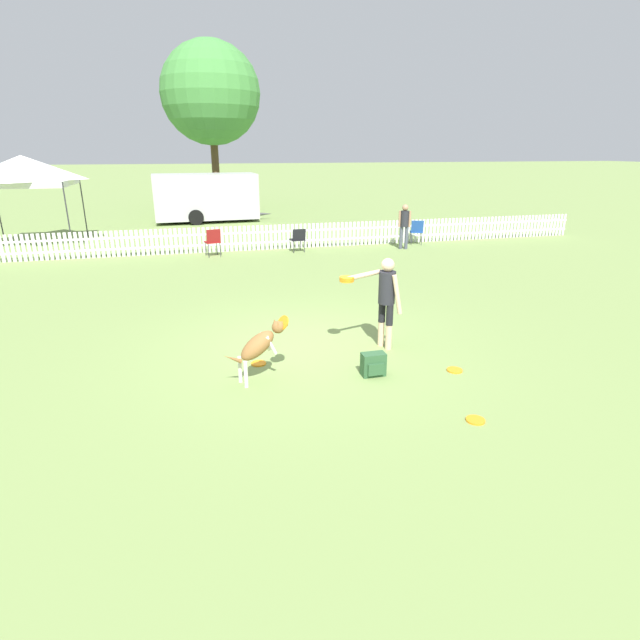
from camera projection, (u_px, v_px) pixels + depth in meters
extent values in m
plane|color=olive|center=(310.00, 346.00, 8.73)|extent=(240.00, 240.00, 0.00)
cylinder|color=beige|center=(389.00, 337.00, 8.52)|extent=(0.11, 0.11, 0.44)
cylinder|color=black|center=(390.00, 315.00, 8.39)|extent=(0.12, 0.12, 0.36)
cylinder|color=beige|center=(381.00, 334.00, 8.68)|extent=(0.11, 0.11, 0.44)
cylinder|color=black|center=(382.00, 312.00, 8.55)|extent=(0.12, 0.12, 0.36)
cylinder|color=#26262D|center=(387.00, 287.00, 8.32)|extent=(0.35, 0.35, 0.55)
sphere|color=beige|center=(388.00, 265.00, 8.20)|extent=(0.22, 0.22, 0.22)
cylinder|color=beige|center=(397.00, 295.00, 8.21)|extent=(0.21, 0.13, 0.67)
cylinder|color=beige|center=(364.00, 275.00, 8.25)|extent=(0.67, 0.22, 0.14)
cylinder|color=orange|center=(347.00, 281.00, 8.12)|extent=(0.24, 0.24, 0.02)
cylinder|color=orange|center=(347.00, 279.00, 8.11)|extent=(0.24, 0.24, 0.02)
cylinder|color=orange|center=(347.00, 278.00, 8.10)|extent=(0.24, 0.24, 0.02)
ellipsoid|color=olive|center=(257.00, 345.00, 7.24)|extent=(0.70, 0.48, 0.53)
ellipsoid|color=white|center=(258.00, 349.00, 7.26)|extent=(0.36, 0.26, 0.26)
sphere|color=olive|center=(278.00, 327.00, 7.35)|extent=(0.19, 0.19, 0.19)
cone|color=olive|center=(283.00, 323.00, 7.37)|extent=(0.19, 0.15, 0.16)
cylinder|color=orange|center=(283.00, 323.00, 7.37)|extent=(0.22, 0.27, 0.22)
cone|color=olive|center=(274.00, 322.00, 7.35)|extent=(0.06, 0.06, 0.08)
cone|color=olive|center=(278.00, 324.00, 7.26)|extent=(0.06, 0.06, 0.08)
cylinder|color=white|center=(240.00, 369.00, 7.31)|extent=(0.06, 0.06, 0.40)
cylinder|color=white|center=(246.00, 374.00, 7.14)|extent=(0.06, 0.06, 0.40)
cylinder|color=white|center=(265.00, 341.00, 7.40)|extent=(0.19, 0.11, 0.32)
cylinder|color=white|center=(271.00, 345.00, 7.26)|extent=(0.19, 0.11, 0.32)
cone|color=olive|center=(232.00, 359.00, 7.07)|extent=(0.29, 0.15, 0.20)
cylinder|color=orange|center=(259.00, 363.00, 7.98)|extent=(0.24, 0.24, 0.02)
cylinder|color=orange|center=(455.00, 370.00, 7.74)|extent=(0.24, 0.24, 0.02)
cylinder|color=orange|center=(475.00, 420.00, 6.31)|extent=(0.24, 0.24, 0.02)
cube|color=#2D5633|center=(373.00, 364.00, 7.54)|extent=(0.36, 0.20, 0.36)
cube|color=#2D5633|center=(376.00, 370.00, 7.44)|extent=(0.25, 0.04, 0.18)
cube|color=white|center=(247.00, 243.00, 16.86)|extent=(25.37, 0.04, 0.06)
cube|color=white|center=(247.00, 233.00, 16.75)|extent=(25.37, 0.04, 0.06)
cube|color=white|center=(2.00, 249.00, 15.03)|extent=(0.09, 0.02, 0.84)
cube|color=white|center=(7.00, 249.00, 15.06)|extent=(0.09, 0.02, 0.84)
cube|color=white|center=(13.00, 248.00, 15.10)|extent=(0.09, 0.02, 0.84)
cube|color=white|center=(18.00, 248.00, 15.13)|extent=(0.09, 0.02, 0.84)
cube|color=white|center=(24.00, 248.00, 15.17)|extent=(0.09, 0.02, 0.84)
cube|color=white|center=(29.00, 248.00, 15.21)|extent=(0.09, 0.02, 0.84)
cube|color=white|center=(34.00, 247.00, 15.24)|extent=(0.09, 0.02, 0.84)
cube|color=white|center=(40.00, 247.00, 15.28)|extent=(0.09, 0.02, 0.84)
cube|color=white|center=(45.00, 247.00, 15.31)|extent=(0.09, 0.02, 0.84)
cube|color=white|center=(50.00, 247.00, 15.35)|extent=(0.09, 0.02, 0.84)
cube|color=white|center=(56.00, 246.00, 15.39)|extent=(0.09, 0.02, 0.84)
cube|color=white|center=(61.00, 246.00, 15.42)|extent=(0.09, 0.02, 0.84)
cube|color=white|center=(66.00, 246.00, 15.46)|extent=(0.09, 0.02, 0.84)
cube|color=white|center=(71.00, 246.00, 15.49)|extent=(0.09, 0.02, 0.84)
cube|color=white|center=(77.00, 246.00, 15.53)|extent=(0.09, 0.02, 0.84)
cube|color=white|center=(82.00, 245.00, 15.57)|extent=(0.09, 0.02, 0.84)
cube|color=white|center=(87.00, 245.00, 15.60)|extent=(0.09, 0.02, 0.84)
cube|color=white|center=(92.00, 245.00, 15.64)|extent=(0.09, 0.02, 0.84)
cube|color=white|center=(97.00, 245.00, 15.67)|extent=(0.09, 0.02, 0.84)
cube|color=white|center=(102.00, 244.00, 15.71)|extent=(0.09, 0.02, 0.84)
cube|color=white|center=(107.00, 244.00, 15.75)|extent=(0.09, 0.02, 0.84)
cube|color=white|center=(112.00, 244.00, 15.78)|extent=(0.09, 0.02, 0.84)
cube|color=white|center=(117.00, 244.00, 15.82)|extent=(0.09, 0.02, 0.84)
cube|color=white|center=(122.00, 244.00, 15.85)|extent=(0.09, 0.02, 0.84)
cube|color=white|center=(127.00, 243.00, 15.89)|extent=(0.09, 0.02, 0.84)
cube|color=white|center=(132.00, 243.00, 15.92)|extent=(0.09, 0.02, 0.84)
cube|color=white|center=(137.00, 243.00, 15.96)|extent=(0.09, 0.02, 0.84)
cube|color=white|center=(142.00, 243.00, 16.00)|extent=(0.09, 0.02, 0.84)
cube|color=white|center=(147.00, 243.00, 16.03)|extent=(0.09, 0.02, 0.84)
cube|color=white|center=(152.00, 242.00, 16.07)|extent=(0.09, 0.02, 0.84)
cube|color=white|center=(157.00, 242.00, 16.10)|extent=(0.09, 0.02, 0.84)
cube|color=white|center=(162.00, 242.00, 16.14)|extent=(0.09, 0.02, 0.84)
cube|color=white|center=(166.00, 242.00, 16.18)|extent=(0.09, 0.02, 0.84)
cube|color=white|center=(171.00, 241.00, 16.21)|extent=(0.09, 0.02, 0.84)
cube|color=white|center=(176.00, 241.00, 16.25)|extent=(0.09, 0.02, 0.84)
cube|color=white|center=(181.00, 241.00, 16.28)|extent=(0.09, 0.02, 0.84)
cube|color=white|center=(185.00, 241.00, 16.32)|extent=(0.09, 0.02, 0.84)
cube|color=white|center=(190.00, 241.00, 16.36)|extent=(0.09, 0.02, 0.84)
cube|color=white|center=(195.00, 240.00, 16.39)|extent=(0.09, 0.02, 0.84)
cube|color=white|center=(199.00, 240.00, 16.43)|extent=(0.09, 0.02, 0.84)
cube|color=white|center=(204.00, 240.00, 16.46)|extent=(0.09, 0.02, 0.84)
cube|color=white|center=(209.00, 240.00, 16.50)|extent=(0.09, 0.02, 0.84)
cube|color=white|center=(213.00, 240.00, 16.54)|extent=(0.09, 0.02, 0.84)
cube|color=white|center=(218.00, 239.00, 16.57)|extent=(0.09, 0.02, 0.84)
cube|color=white|center=(222.00, 239.00, 16.61)|extent=(0.09, 0.02, 0.84)
cube|color=white|center=(227.00, 239.00, 16.64)|extent=(0.09, 0.02, 0.84)
cube|color=white|center=(231.00, 239.00, 16.68)|extent=(0.09, 0.02, 0.84)
cube|color=white|center=(236.00, 239.00, 16.72)|extent=(0.09, 0.02, 0.84)
cube|color=white|center=(240.00, 239.00, 16.75)|extent=(0.09, 0.02, 0.84)
cube|color=white|center=(245.00, 238.00, 16.79)|extent=(0.09, 0.02, 0.84)
cube|color=white|center=(249.00, 238.00, 16.82)|extent=(0.09, 0.02, 0.84)
cube|color=white|center=(254.00, 238.00, 16.86)|extent=(0.09, 0.02, 0.84)
cube|color=white|center=(258.00, 238.00, 16.90)|extent=(0.09, 0.02, 0.84)
cube|color=white|center=(262.00, 238.00, 16.93)|extent=(0.09, 0.02, 0.84)
cube|color=white|center=(267.00, 237.00, 16.97)|extent=(0.09, 0.02, 0.84)
cube|color=white|center=(271.00, 237.00, 17.00)|extent=(0.09, 0.02, 0.84)
cube|color=white|center=(275.00, 237.00, 17.04)|extent=(0.09, 0.02, 0.84)
cube|color=white|center=(280.00, 237.00, 17.08)|extent=(0.09, 0.02, 0.84)
cube|color=white|center=(284.00, 237.00, 17.11)|extent=(0.09, 0.02, 0.84)
cube|color=white|center=(288.00, 236.00, 17.15)|extent=(0.09, 0.02, 0.84)
cube|color=white|center=(292.00, 236.00, 17.18)|extent=(0.09, 0.02, 0.84)
cube|color=white|center=(297.00, 236.00, 17.22)|extent=(0.09, 0.02, 0.84)
cube|color=white|center=(301.00, 236.00, 17.26)|extent=(0.09, 0.02, 0.84)
cube|color=white|center=(305.00, 236.00, 17.29)|extent=(0.09, 0.02, 0.84)
cube|color=white|center=(309.00, 236.00, 17.33)|extent=(0.09, 0.02, 0.84)
cube|color=white|center=(313.00, 235.00, 17.36)|extent=(0.09, 0.02, 0.84)
cube|color=white|center=(318.00, 235.00, 17.40)|extent=(0.09, 0.02, 0.84)
cube|color=white|center=(322.00, 235.00, 17.44)|extent=(0.09, 0.02, 0.84)
cube|color=white|center=(326.00, 235.00, 17.47)|extent=(0.09, 0.02, 0.84)
cube|color=white|center=(330.00, 235.00, 17.51)|extent=(0.09, 0.02, 0.84)
cube|color=white|center=(334.00, 234.00, 17.54)|extent=(0.09, 0.02, 0.84)
cube|color=white|center=(338.00, 234.00, 17.58)|extent=(0.09, 0.02, 0.84)
cube|color=white|center=(342.00, 234.00, 17.62)|extent=(0.09, 0.02, 0.84)
cube|color=white|center=(346.00, 234.00, 17.65)|extent=(0.09, 0.02, 0.84)
cube|color=white|center=(350.00, 234.00, 17.69)|extent=(0.09, 0.02, 0.84)
cube|color=white|center=(354.00, 234.00, 17.72)|extent=(0.09, 0.02, 0.84)
cube|color=white|center=(358.00, 233.00, 17.76)|extent=(0.09, 0.02, 0.84)
cube|color=white|center=(362.00, 233.00, 17.80)|extent=(0.09, 0.02, 0.84)
cube|color=white|center=(366.00, 233.00, 17.83)|extent=(0.09, 0.02, 0.84)
cube|color=white|center=(370.00, 233.00, 17.87)|extent=(0.09, 0.02, 0.84)
cube|color=white|center=(374.00, 233.00, 17.90)|extent=(0.09, 0.02, 0.84)
cube|color=white|center=(378.00, 233.00, 17.94)|extent=(0.09, 0.02, 0.84)
cube|color=white|center=(382.00, 232.00, 17.98)|extent=(0.09, 0.02, 0.84)
cube|color=white|center=(385.00, 232.00, 18.01)|extent=(0.09, 0.02, 0.84)
cube|color=white|center=(389.00, 232.00, 18.05)|extent=(0.09, 0.02, 0.84)
cube|color=white|center=(393.00, 232.00, 18.08)|extent=(0.09, 0.02, 0.84)
cube|color=white|center=(397.00, 232.00, 18.12)|extent=(0.09, 0.02, 0.84)
cube|color=white|center=(401.00, 232.00, 18.16)|extent=(0.09, 0.02, 0.84)
cube|color=white|center=(405.00, 231.00, 18.19)|extent=(0.09, 0.02, 0.84)
cube|color=white|center=(408.00, 231.00, 18.23)|extent=(0.09, 0.02, 0.84)
cube|color=white|center=(412.00, 231.00, 18.26)|extent=(0.09, 0.02, 0.84)
cube|color=white|center=(416.00, 231.00, 18.30)|extent=(0.09, 0.02, 0.84)
cube|color=white|center=(420.00, 231.00, 18.34)|extent=(0.09, 0.02, 0.84)
cube|color=white|center=(423.00, 231.00, 18.37)|extent=(0.09, 0.02, 0.84)
cube|color=white|center=(427.00, 231.00, 18.41)|extent=(0.09, 0.02, 0.84)
cube|color=white|center=(431.00, 230.00, 18.44)|extent=(0.09, 0.02, 0.84)
cube|color=white|center=(434.00, 230.00, 18.48)|extent=(0.09, 0.02, 0.84)
cube|color=white|center=(438.00, 230.00, 18.52)|extent=(0.09, 0.02, 0.84)
cube|color=white|center=(442.00, 230.00, 18.55)|extent=(0.09, 0.02, 0.84)
cube|color=white|center=(445.00, 230.00, 18.59)|extent=(0.09, 0.02, 0.84)
cube|color=white|center=(449.00, 230.00, 18.62)|extent=(0.09, 0.02, 0.84)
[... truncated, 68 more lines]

